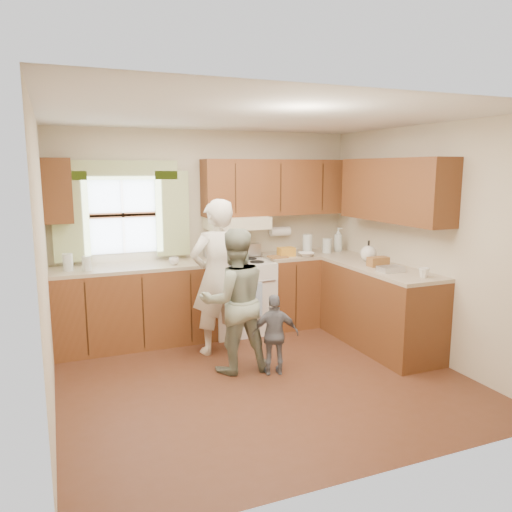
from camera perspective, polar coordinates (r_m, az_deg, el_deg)
name	(u,v)px	position (r m, az deg, el deg)	size (l,w,h in m)	color
room	(262,253)	(4.71, 0.71, 0.34)	(3.80, 3.80, 3.80)	#502B19
kitchen_fixtures	(274,270)	(5.99, 2.12, -1.58)	(3.80, 2.25, 2.15)	#4F2510
stove	(240,295)	(6.29, -1.88, -4.51)	(0.76, 0.67, 1.07)	silver
woman_left	(217,277)	(5.51, -4.47, -2.42)	(0.63, 0.41, 1.72)	white
woman_right	(234,301)	(5.02, -2.48, -5.13)	(0.71, 0.55, 1.46)	#27452E
child	(275,335)	(5.02, 2.18, -8.97)	(0.48, 0.20, 0.82)	slate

